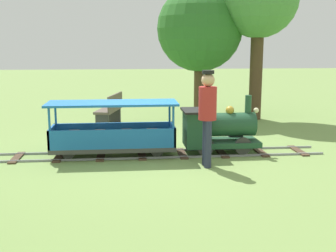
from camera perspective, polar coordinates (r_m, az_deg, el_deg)
ground_plane at (r=7.88m, az=-0.62°, el=-3.94°), size 60.00×60.00×0.00m
track at (r=7.88m, az=-0.82°, el=-3.83°), size 0.76×6.05×0.04m
locomotive at (r=7.93m, az=6.61°, el=-0.35°), size 0.72×1.45×1.07m
passenger_car at (r=7.76m, az=-7.46°, el=-1.07°), size 0.82×2.35×0.97m
conductor_person at (r=6.99m, az=5.39°, el=2.11°), size 0.30×0.30×1.62m
park_bench at (r=10.74m, az=-7.82°, el=2.18°), size 1.36×0.69×0.82m
oak_tree_near at (r=11.90m, az=12.24°, el=16.39°), size 2.13×2.13×4.34m
oak_tree_distant at (r=12.04m, az=4.32°, el=12.99°), size 2.39×2.39×3.68m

